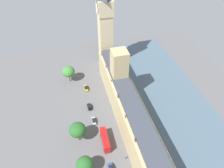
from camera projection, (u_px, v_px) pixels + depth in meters
The scene contains 14 objects.
ground_plane at pixel (122, 117), 98.65m from camera, with size 144.72×144.72×0.00m, color #565659.
river_thames at pixel (176, 106), 104.03m from camera, with size 34.52×130.25×0.25m, color #475B6B.
parliament_building at pixel (126, 102), 94.28m from camera, with size 10.55×74.72×29.24m.
clock_tower at pixel (105, 21), 110.77m from camera, with size 8.36×8.36×57.09m.
car_yellow_cab_far_end at pixel (86, 88), 112.80m from camera, with size 1.93×4.70×1.74m.
car_black_trailing at pixel (89, 107), 102.62m from camera, with size 2.03×4.18×1.74m.
car_silver_corner at pixel (94, 121), 96.04m from camera, with size 1.99×4.34×1.74m.
double_decker_bus_near_tower at pixel (105, 140), 86.47m from camera, with size 2.84×10.55×4.75m.
car_blue_kerbside at pixel (111, 168), 78.95m from camera, with size 2.01×4.34×1.74m.
pedestrian_opposite_hall at pixel (126, 158), 82.40m from camera, with size 0.70×0.64×1.67m.
plane_tree_under_trees at pixel (85, 164), 74.73m from camera, with size 6.33×6.33×8.88m.
plane_tree_midblock at pixel (68, 72), 114.19m from camera, with size 7.12×7.12×9.86m.
plane_tree_leading at pixel (78, 130), 84.61m from camera, with size 7.05×7.05×10.29m.
street_lamp_by_river_gate at pixel (79, 129), 88.77m from camera, with size 0.56×0.56×5.90m.
Camera 1 is at (20.34, 58.96, 78.30)m, focal length 32.51 mm.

